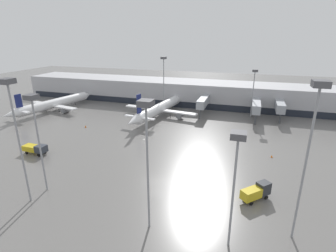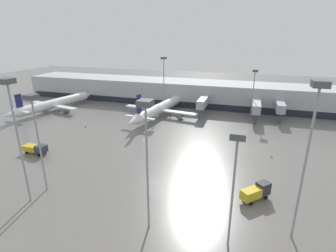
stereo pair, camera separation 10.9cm
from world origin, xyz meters
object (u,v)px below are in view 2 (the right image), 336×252
Objects in this scene: traffic_cone_3 at (86,126)px; apron_light_mast_0 at (12,109)px; apron_light_mast_1 at (313,123)px; traffic_cone_0 at (272,156)px; apron_light_mast_2 at (146,131)px; apron_light_mast_5 at (236,158)px; apron_light_mast_6 at (34,116)px; parked_jet_2 at (160,108)px; service_truck_0 at (35,148)px; traffic_cone_4 at (137,116)px; parked_jet_1 at (54,104)px; apron_light_mast_7 at (254,79)px; apron_light_mast_4 at (164,69)px; service_truck_1 at (256,191)px.

traffic_cone_3 is 0.03× the size of apron_light_mast_0.
apron_light_mast_1 is (41.28, 4.03, 0.74)m from apron_light_mast_0.
apron_light_mast_2 reaches higher than traffic_cone_0.
apron_light_mast_0 is (-40.10, -30.03, 15.79)m from traffic_cone_0.
apron_light_mast_6 is (-32.71, 3.72, 1.01)m from apron_light_mast_5.
parked_jet_2 is 1.89× the size of apron_light_mast_0.
apron_light_mast_1 is 41.11m from apron_light_mast_6.
apron_light_mast_0 is (13.12, -15.39, 14.70)m from service_truck_0.
parked_jet_2 reaches higher than traffic_cone_3.
service_truck_0 is at bearing -90.65° from traffic_cone_3.
traffic_cone_3 is at bearing -125.96° from traffic_cone_4.
apron_light_mast_7 is (69.86, 13.57, 10.31)m from parked_jet_1.
traffic_cone_0 is (53.22, 14.64, -1.09)m from service_truck_0.
traffic_cone_3 is 56.00m from apron_light_mast_7.
apron_light_mast_7 is (48.03, 46.03, 11.55)m from service_truck_0.
apron_light_mast_1 is 1.13× the size of apron_light_mast_4.
traffic_cone_3 is at bearing 91.17° from service_truck_0.
apron_light_mast_1 reaches higher than traffic_cone_3.
apron_light_mast_2 is at bearing 0.22° from apron_light_mast_0.
apron_light_mast_7 is (31.65, -1.00, -2.21)m from apron_light_mast_4.
traffic_cone_4 is 0.03× the size of apron_light_mast_7.
traffic_cone_0 is 0.86× the size of traffic_cone_3.
traffic_cone_4 is (32.75, 2.00, -2.33)m from parked_jet_1.
service_truck_0 is at bearing 156.18° from apron_light_mast_2.
apron_light_mast_6 is 1.09× the size of apron_light_mast_7.
service_truck_1 is at bearing -44.57° from traffic_cone_4.
service_truck_0 is 1.15× the size of service_truck_1.
traffic_cone_4 is (-42.30, 19.82, -0.00)m from traffic_cone_0.
apron_light_mast_0 is 21.59m from apron_light_mast_2.
traffic_cone_4 is (10.70, 14.74, -0.05)m from traffic_cone_3.
apron_light_mast_7 reaches higher than traffic_cone_4.
traffic_cone_4 is at bearing -75.14° from parked_jet_1.
apron_light_mast_2 is at bearing -121.76° from traffic_cone_0.
parked_jet_1 is 1.97× the size of apron_light_mast_2.
parked_jet_1 is 0.96× the size of parked_jet_2.
apron_light_mast_5 is at bearing -16.79° from service_truck_0.
parked_jet_1 is at bearing 166.64° from traffic_cone_0.
apron_light_mast_2 is at bearing 172.18° from service_truck_1.
apron_light_mast_5 is (35.18, -49.98, 12.67)m from traffic_cone_4.
traffic_cone_4 is 52.34m from apron_light_mast_0.
apron_light_mast_0 is at bearing 152.06° from service_truck_1.
apron_light_mast_4 is at bearing 87.01° from apron_light_mast_0.
apron_light_mast_6 is at bearing -120.92° from apron_light_mast_7.
apron_light_mast_4 reaches higher than apron_light_mast_7.
traffic_cone_3 is 0.03× the size of apron_light_mast_1.
traffic_cone_3 is 0.03× the size of apron_light_mast_4.
apron_light_mast_0 reaches higher than service_truck_0.
parked_jet_1 is at bearing 107.44° from service_truck_1.
service_truck_0 is 25.00m from apron_light_mast_0.
apron_light_mast_5 is at bearing -64.58° from apron_light_mast_4.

